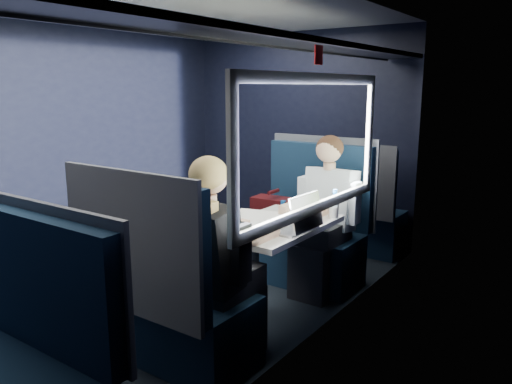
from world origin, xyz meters
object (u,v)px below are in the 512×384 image
Objects in this scene: bottle_small at (335,205)px; table at (271,233)px; woman at (215,253)px; laptop at (298,221)px; seat_row_front at (352,213)px; man at (325,208)px; seat_bay_near at (306,232)px; cup at (334,212)px; seat_bay_far at (167,301)px; seat_row_back at (23,371)px.

table is at bearing -126.28° from bottle_small.
woman is 0.67m from laptop.
table is at bearing -84.20° from seat_row_front.
table is 0.76× the size of man.
seat_bay_near is 1.09× the size of seat_row_front.
table is 2.79× the size of laptop.
cup is at bearing 78.18° from woman.
bottle_small is (0.48, 1.28, 0.42)m from seat_bay_far.
woman reaches higher than bottle_small.
seat_row_back is at bearing -102.30° from bottle_small.
table is at bearing 84.20° from seat_row_back.
man is (0.07, 0.70, 0.06)m from table.
woman is (0.00, -1.41, 0.01)m from man.
seat_row_back reaches higher than cup.
table is 1.82m from seat_row_back.
woman is at bearing -80.32° from seat_bay_near.
seat_bay_far is at bearing -118.79° from laptop.
seat_row_back is 1.16m from woman.
seat_bay_near is 0.43m from man.
seat_row_front is at bearing 108.87° from cup.
seat_row_front is 1.96m from laptop.
woman is (0.07, -0.71, 0.06)m from table.
seat_bay_far is 1.40m from cup.
seat_row_front is 2.54m from woman.
seat_bay_near is 1.00× the size of seat_bay_far.
cup reaches higher than table.
seat_row_front is 3.59m from seat_row_back.
man is at bearing 128.10° from bottle_small.
cup is at bearing -71.13° from seat_row_front.
seat_row_front is at bearing 103.33° from laptop.
seat_row_back is at bearing -95.72° from man.
laptop is 0.46m from cup.
cup is (0.23, -0.31, 0.07)m from man.
laptop is (0.44, -1.87, 0.40)m from seat_row_front.
seat_row_front reaches higher than table.
man is at bearing 80.97° from seat_bay_far.
man is 0.39m from cup.
man is 1.41m from woman.
bottle_small is at bearing 69.45° from seat_bay_far.
laptop is 0.48m from bottle_small.
seat_bay_far is 1.09× the size of seat_row_front.
seat_bay_far is at bearing -110.75° from cup.
table is at bearing -95.52° from man.
seat_bay_near reaches higher than cup.
cup is at bearing -90.00° from bottle_small.
seat_bay_far is at bearing 90.00° from seat_row_back.
seat_row_front reaches higher than cup.
seat_row_front is at bearing 95.80° from table.
cup is (0.04, 0.46, -0.03)m from laptop.
woman is at bearing -101.68° from bottle_small.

